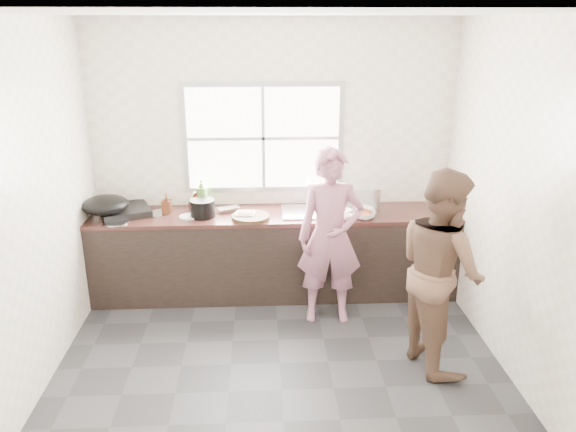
{
  "coord_description": "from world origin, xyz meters",
  "views": [
    {
      "loc": [
        -0.13,
        -3.94,
        2.65
      ],
      "look_at": [
        0.1,
        0.65,
        1.05
      ],
      "focal_mm": 35.0,
      "sensor_mm": 36.0,
      "label": 1
    }
  ],
  "objects_px": {
    "bottle_brown_short": "(195,202)",
    "black_pot": "(202,208)",
    "bottle_brown_tall": "(167,205)",
    "wok": "(105,205)",
    "person_side": "(441,269)",
    "bowl_held": "(346,216)",
    "bowl_crabs": "(364,216)",
    "burner": "(125,211)",
    "bowl_mince": "(245,215)",
    "pot_lid_right": "(160,213)",
    "pot_lid_left": "(116,222)",
    "bottle_green": "(202,194)",
    "dish_rack": "(360,199)",
    "plate_food": "(189,217)",
    "cutting_board": "(251,217)",
    "woman": "(330,242)",
    "glass_jar": "(194,203)"
  },
  "relations": [
    {
      "from": "bottle_brown_short",
      "to": "black_pot",
      "type": "bearing_deg",
      "value": -64.64
    },
    {
      "from": "bottle_brown_tall",
      "to": "wok",
      "type": "distance_m",
      "value": 0.57
    },
    {
      "from": "person_side",
      "to": "bowl_held",
      "type": "bearing_deg",
      "value": 16.1
    },
    {
      "from": "bowl_crabs",
      "to": "burner",
      "type": "xyz_separation_m",
      "value": [
        -2.32,
        0.24,
        0.01
      ]
    },
    {
      "from": "bowl_mince",
      "to": "bottle_brown_tall",
      "type": "height_order",
      "value": "bottle_brown_tall"
    },
    {
      "from": "bowl_mince",
      "to": "pot_lid_right",
      "type": "height_order",
      "value": "bowl_mince"
    },
    {
      "from": "person_side",
      "to": "pot_lid_left",
      "type": "distance_m",
      "value": 2.97
    },
    {
      "from": "bowl_held",
      "to": "wok",
      "type": "bearing_deg",
      "value": 177.01
    },
    {
      "from": "bottle_green",
      "to": "dish_rack",
      "type": "distance_m",
      "value": 1.56
    },
    {
      "from": "plate_food",
      "to": "pot_lid_left",
      "type": "height_order",
      "value": "plate_food"
    },
    {
      "from": "cutting_board",
      "to": "bowl_crabs",
      "type": "relative_size",
      "value": 2.04
    },
    {
      "from": "black_pot",
      "to": "bottle_green",
      "type": "bearing_deg",
      "value": 96.08
    },
    {
      "from": "plate_food",
      "to": "person_side",
      "type": "bearing_deg",
      "value": -29.81
    },
    {
      "from": "woman",
      "to": "plate_food",
      "type": "bearing_deg",
      "value": 163.26
    },
    {
      "from": "bottle_green",
      "to": "bottle_brown_short",
      "type": "distance_m",
      "value": 0.1
    },
    {
      "from": "bottle_brown_short",
      "to": "burner",
      "type": "distance_m",
      "value": 0.69
    },
    {
      "from": "bowl_mince",
      "to": "bottle_green",
      "type": "distance_m",
      "value": 0.52
    },
    {
      "from": "bowl_held",
      "to": "glass_jar",
      "type": "distance_m",
      "value": 1.56
    },
    {
      "from": "bottle_green",
      "to": "wok",
      "type": "height_order",
      "value": "bottle_green"
    },
    {
      "from": "bottle_brown_short",
      "to": "pot_lid_left",
      "type": "distance_m",
      "value": 0.78
    },
    {
      "from": "plate_food",
      "to": "glass_jar",
      "type": "distance_m",
      "value": 0.32
    },
    {
      "from": "burner",
      "to": "pot_lid_left",
      "type": "bearing_deg",
      "value": -96.89
    },
    {
      "from": "bottle_green",
      "to": "dish_rack",
      "type": "bearing_deg",
      "value": -5.94
    },
    {
      "from": "glass_jar",
      "to": "bowl_crabs",
      "type": "bearing_deg",
      "value": -14.41
    },
    {
      "from": "woman",
      "to": "burner",
      "type": "bearing_deg",
      "value": 165.67
    },
    {
      "from": "dish_rack",
      "to": "bottle_brown_tall",
      "type": "bearing_deg",
      "value": -177.1
    },
    {
      "from": "bottle_green",
      "to": "pot_lid_right",
      "type": "bearing_deg",
      "value": -164.91
    },
    {
      "from": "glass_jar",
      "to": "bottle_green",
      "type": "bearing_deg",
      "value": -42.64
    },
    {
      "from": "bottle_green",
      "to": "pot_lid_left",
      "type": "relative_size",
      "value": 1.37
    },
    {
      "from": "cutting_board",
      "to": "pot_lid_left",
      "type": "xyz_separation_m",
      "value": [
        -1.26,
        -0.05,
        -0.01
      ]
    },
    {
      "from": "person_side",
      "to": "burner",
      "type": "height_order",
      "value": "person_side"
    },
    {
      "from": "woman",
      "to": "wok",
      "type": "distance_m",
      "value": 2.16
    },
    {
      "from": "woman",
      "to": "glass_jar",
      "type": "height_order",
      "value": "woman"
    },
    {
      "from": "black_pot",
      "to": "pot_lid_left",
      "type": "bearing_deg",
      "value": -170.49
    },
    {
      "from": "black_pot",
      "to": "glass_jar",
      "type": "relative_size",
      "value": 2.46
    },
    {
      "from": "woman",
      "to": "bottle_green",
      "type": "bearing_deg",
      "value": 152.86
    },
    {
      "from": "pot_lid_left",
      "to": "pot_lid_right",
      "type": "relative_size",
      "value": 0.98
    },
    {
      "from": "glass_jar",
      "to": "pot_lid_right",
      "type": "xyz_separation_m",
      "value": [
        -0.31,
        -0.2,
        -0.04
      ]
    },
    {
      "from": "person_side",
      "to": "glass_jar",
      "type": "bearing_deg",
      "value": 41.26
    },
    {
      "from": "cutting_board",
      "to": "pot_lid_left",
      "type": "height_order",
      "value": "cutting_board"
    },
    {
      "from": "bowl_crabs",
      "to": "woman",
      "type": "bearing_deg",
      "value": -135.97
    },
    {
      "from": "cutting_board",
      "to": "dish_rack",
      "type": "height_order",
      "value": "dish_rack"
    },
    {
      "from": "plate_food",
      "to": "pot_lid_right",
      "type": "bearing_deg",
      "value": 158.26
    },
    {
      "from": "burner",
      "to": "wok",
      "type": "relative_size",
      "value": 1.03
    },
    {
      "from": "bowl_crabs",
      "to": "bowl_held",
      "type": "bearing_deg",
      "value": -176.52
    },
    {
      "from": "burner",
      "to": "wok",
      "type": "height_order",
      "value": "wok"
    },
    {
      "from": "woman",
      "to": "bottle_brown_tall",
      "type": "bearing_deg",
      "value": 161.59
    },
    {
      "from": "plate_food",
      "to": "bottle_brown_short",
      "type": "bearing_deg",
      "value": 77.22
    },
    {
      "from": "cutting_board",
      "to": "wok",
      "type": "distance_m",
      "value": 1.38
    },
    {
      "from": "person_side",
      "to": "wok",
      "type": "height_order",
      "value": "person_side"
    }
  ]
}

